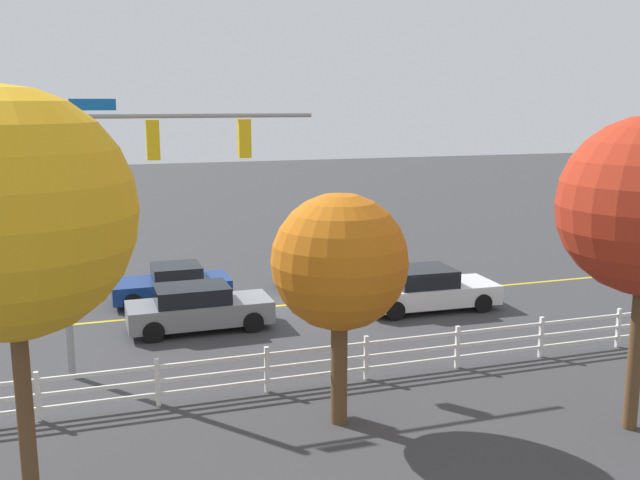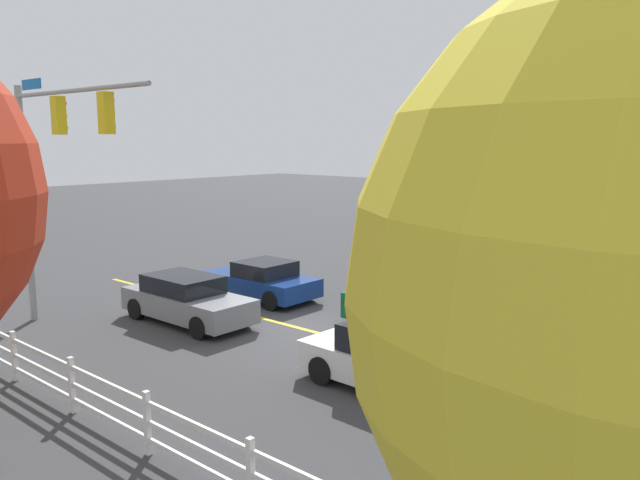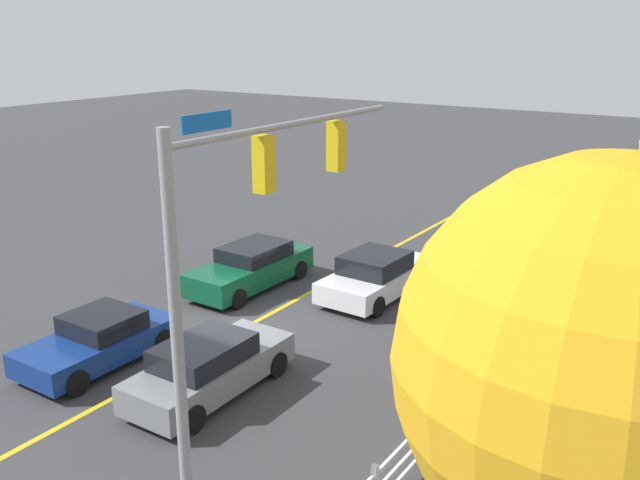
# 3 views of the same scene
# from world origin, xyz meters

# --- Properties ---
(ground_plane) EXTENTS (120.00, 120.00, 0.00)m
(ground_plane) POSITION_xyz_m (0.00, 0.00, 0.00)
(ground_plane) COLOR #38383A
(lane_center_stripe) EXTENTS (28.00, 0.16, 0.01)m
(lane_center_stripe) POSITION_xyz_m (-4.00, 0.00, 0.00)
(lane_center_stripe) COLOR gold
(lane_center_stripe) RESTS_ON ground_plane
(signal_assembly) EXTENTS (6.58, 0.38, 7.04)m
(signal_assembly) POSITION_xyz_m (4.98, 4.62, 4.92)
(signal_assembly) COLOR gray
(signal_assembly) RESTS_ON ground_plane
(car_0) EXTENTS (4.42, 1.83, 1.41)m
(car_0) POSITION_xyz_m (3.03, 1.74, 0.69)
(car_0) COLOR slate
(car_0) RESTS_ON ground_plane
(car_1) EXTENTS (4.70, 2.15, 1.45)m
(car_1) POSITION_xyz_m (-4.72, 1.92, 0.69)
(car_1) COLOR silver
(car_1) RESTS_ON ground_plane
(car_2) EXTENTS (4.77, 1.94, 1.44)m
(car_2) POSITION_xyz_m (-3.02, -1.91, 0.71)
(car_2) COLOR #0C4C2D
(car_2) RESTS_ON ground_plane
(car_3) EXTENTS (4.06, 1.96, 1.32)m
(car_3) POSITION_xyz_m (3.41, -1.69, 0.63)
(car_3) COLOR navy
(car_3) RESTS_ON ground_plane
(white_rail_fence) EXTENTS (26.10, 0.10, 1.15)m
(white_rail_fence) POSITION_xyz_m (-3.00, 7.16, 0.60)
(white_rail_fence) COLOR white
(white_rail_fence) RESTS_ON ground_plane
(tree_0) EXTENTS (2.94, 2.94, 5.11)m
(tree_0) POSITION_xyz_m (1.10, 9.29, 3.61)
(tree_0) COLOR brown
(tree_0) RESTS_ON ground_plane
(tree_3) EXTENTS (4.08, 4.08, 7.26)m
(tree_3) POSITION_xyz_m (7.31, 10.96, 5.20)
(tree_3) COLOR brown
(tree_3) RESTS_ON ground_plane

